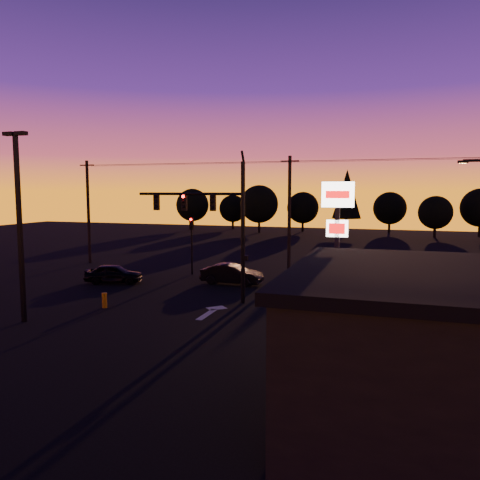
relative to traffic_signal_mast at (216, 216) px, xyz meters
The scene contains 21 objects.
ground 6.35m from the traffic_signal_mast, 88.59° to the right, with size 120.00×120.00×0.00m, color black.
lane_arrow 5.48m from the traffic_signal_mast, 75.57° to the right, with size 1.20×3.10×0.01m.
traffic_signal_mast is the anchor object (origin of this frame).
secondary_signal 9.19m from the traffic_signal_mast, 123.19° to the left, with size 0.30×0.31×4.35m.
parking_lot_light 10.19m from the traffic_signal_mast, 136.63° to the right, with size 1.25×0.30×9.14m.
pylon_sign 7.52m from the traffic_signal_mast, 19.36° to the right, with size 1.50×0.28×6.80m.
utility_pole_0 18.79m from the traffic_signal_mast, 147.82° to the left, with size 1.40×0.26×9.00m.
utility_pole_1 10.23m from the traffic_signal_mast, 78.16° to the left, with size 1.40×0.26×9.00m.
power_wires 10.85m from the traffic_signal_mast, 78.16° to the left, with size 36.00×1.22×0.07m.
bollard 7.73m from the traffic_signal_mast, 147.17° to the right, with size 0.28×0.28×0.83m, color #CD8708.
tree_0 50.96m from the traffic_signal_mast, 115.46° to the left, with size 5.36×5.36×6.74m.
tree_1 51.54m from the traffic_signal_mast, 107.98° to the left, with size 4.54×4.54×5.71m.
tree_2 45.11m from the traffic_signal_mast, 102.68° to the left, with size 5.77×5.78×7.26m.
tree_3 48.18m from the traffic_signal_mast, 94.65° to the left, with size 4.95×4.95×6.22m.
tree_4 45.12m from the traffic_signal_mast, 86.06° to the left, with size 4.18×4.18×9.50m.
tree_5 50.84m from the traffic_signal_mast, 79.69° to the left, with size 4.95×4.95×6.22m.
tree_6 46.55m from the traffic_signal_mast, 71.06° to the left, with size 4.54×4.54×5.71m.
car_left 10.05m from the traffic_signal_mast, 162.58° to the left, with size 1.57×3.89×1.33m, color black.
car_mid 6.57m from the traffic_signal_mast, 99.06° to the left, with size 1.48×4.23×1.39m, color black.
car_right 9.20m from the traffic_signal_mast, 34.84° to the left, with size 1.99×4.89×1.42m, color black.
suv_parked 10.70m from the traffic_signal_mast, 32.84° to the right, with size 2.20×4.78×1.33m, color black.
Camera 1 is at (9.50, -20.93, 6.37)m, focal length 35.00 mm.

